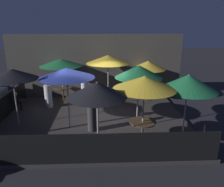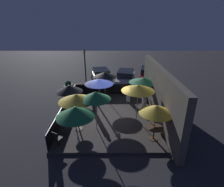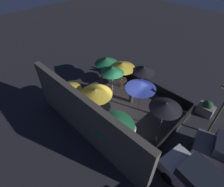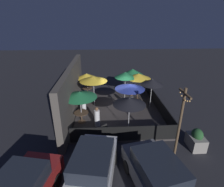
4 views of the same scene
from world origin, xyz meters
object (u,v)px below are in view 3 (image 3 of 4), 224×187
Objects in this scene: patio_umbrella_6 at (144,69)px; patio_umbrella_3 at (107,60)px; patron_0 at (131,96)px; light_post at (221,110)px; patio_umbrella_7 at (166,106)px; dining_table_1 at (122,81)px; patio_umbrella_2 at (114,123)px; patio_umbrella_4 at (96,92)px; planter_box at (206,108)px; patio_umbrella_8 at (112,70)px; patio_chair_1 at (115,70)px; dining_table_0 at (71,101)px; patio_umbrella_1 at (122,65)px; parked_car_1 at (202,185)px; patio_umbrella_0 at (68,87)px; dining_table_2 at (114,139)px; patron_1 at (133,133)px; patron_2 at (102,127)px; patio_umbrella_5 at (141,86)px.

patio_umbrella_3 is at bearing 17.84° from patio_umbrella_6.
patio_umbrella_6 is 1.75× the size of patron_0.
patio_umbrella_6 is 5.69m from light_post.
dining_table_1 is (4.79, -1.48, -1.52)m from patio_umbrella_7.
dining_table_1 is (3.49, -4.48, -1.45)m from patio_umbrella_2.
patio_umbrella_4 is 2.13× the size of planter_box.
dining_table_1 is (0.02, -1.11, -1.65)m from patio_umbrella_8.
light_post is at bearing -175.30° from patio_umbrella_3.
patio_chair_1 is at bearing -84.76° from patio_umbrella_3.
planter_box is at bearing -138.54° from dining_table_0.
patron_0 is (-1.78, 0.85, -1.49)m from patio_umbrella_1.
patio_umbrella_3 is at bearing -53.02° from patio_umbrella_4.
planter_box is 0.30× the size of light_post.
light_post is 0.93× the size of parked_car_1.
light_post is (-8.20, -4.89, 0.20)m from patio_umbrella_0.
patio_umbrella_3 reaches higher than planter_box.
planter_box reaches higher than dining_table_1.
dining_table_2 is (-2.40, 0.78, -1.72)m from patio_umbrella_4.
patio_umbrella_7 is at bearing -113.40° from dining_table_2.
patio_umbrella_7 is 3.42m from patron_0.
patio_umbrella_0 is 4.50m from patio_umbrella_2.
patio_umbrella_3 is 3.19m from patio_umbrella_6.
patron_0 reaches higher than planter_box.
patio_chair_1 is at bearing -25.70° from patron_1.
patio_chair_1 is 6.60m from patron_2.
patio_umbrella_1 is 0.59× the size of light_post.
light_post reaches higher than patio_umbrella_5.
dining_table_1 is (-1.00, -4.40, -1.29)m from patio_umbrella_0.
patio_chair_1 is 0.78× the size of planter_box.
patron_1 reaches higher than patron_2.
patio_umbrella_6 is 5.79m from dining_table_2.
patron_2 is at bearing 84.44° from patio_umbrella_5.
patio_umbrella_3 is at bearing 76.87° from patron_2.
parked_car_1 is (-9.26, -0.90, 0.11)m from dining_table_0.
patio_umbrella_1 reaches higher than patio_umbrella_3.
patio_umbrella_6 is (1.16, -1.88, -0.10)m from patio_umbrella_5.
patio_umbrella_8 is 2.11× the size of planter_box.
patio_umbrella_3 is at bearing 4.70° from light_post.
patio_umbrella_4 is at bearing -161.62° from patio_umbrella_0.
patron_0 is at bearing -171.51° from patio_umbrella_8.
patron_2 is (2.44, 2.95, -1.51)m from patio_umbrella_7.
patron_2 is (-0.57, 3.57, -0.02)m from patron_0.
patio_chair_1 is 10.80m from parked_car_1.
parked_car_1 is (-1.06, 3.99, -1.35)m from light_post.
patio_umbrella_5 reaches higher than patio_umbrella_7.
patio_umbrella_6 reaches higher than patio_umbrella_7.
patio_umbrella_5 is 2.61× the size of patio_chair_1.
patio_umbrella_0 reaches higher than patron_1.
patio_umbrella_4 reaches higher than parked_car_1.
patio_umbrella_8 is 0.58× the size of parked_car_1.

